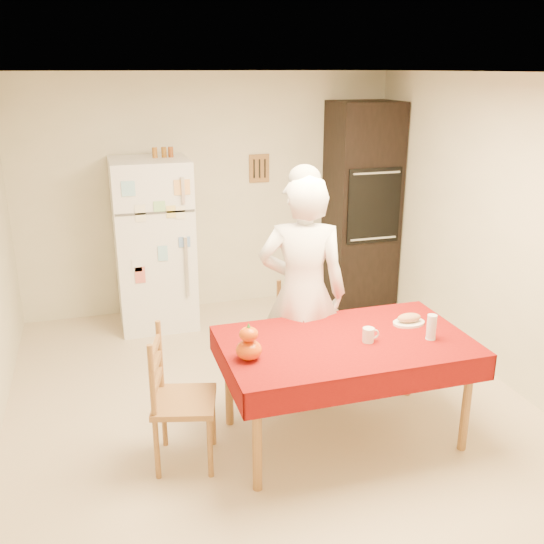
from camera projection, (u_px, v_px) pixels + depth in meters
name	position (u px, v px, depth m)	size (l,w,h in m)	color
floor	(269.00, 403.00, 4.81)	(4.50, 4.50, 0.00)	#C9B191
room_shell	(269.00, 202.00, 4.29)	(4.02, 4.52, 2.51)	beige
refrigerator	(154.00, 244.00, 6.07)	(0.75, 0.74, 1.70)	white
oven_cabinet	(362.00, 205.00, 6.65)	(0.70, 0.62, 2.20)	black
dining_table	(345.00, 349.00, 4.17)	(1.70, 1.00, 0.76)	brown
chair_far	(305.00, 332.00, 4.88)	(0.51, 0.49, 0.95)	brown
chair_left	(174.00, 394.00, 3.95)	(0.49, 0.51, 0.95)	brown
seated_woman	(303.00, 294.00, 4.56)	(0.67, 0.44, 1.83)	white
coffee_mug	(368.00, 335.00, 4.10)	(0.08, 0.08, 0.10)	silver
pumpkin_lower	(249.00, 350.00, 3.85)	(0.17, 0.17, 0.13)	red
pumpkin_upper	(249.00, 334.00, 3.82)	(0.12, 0.12, 0.09)	red
wine_glass	(431.00, 327.00, 4.13)	(0.07, 0.07, 0.18)	silver
bread_plate	(409.00, 323.00, 4.40)	(0.24, 0.24, 0.02)	white
bread_loaf	(409.00, 318.00, 4.38)	(0.18, 0.10, 0.06)	tan
spice_jar_left	(155.00, 153.00, 5.84)	(0.05, 0.05, 0.10)	#93581A
spice_jar_mid	(164.00, 152.00, 5.87)	(0.05, 0.05, 0.10)	brown
spice_jar_right	(171.00, 152.00, 5.88)	(0.05, 0.05, 0.10)	brown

